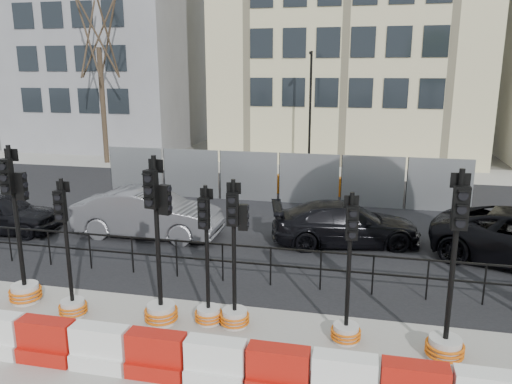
# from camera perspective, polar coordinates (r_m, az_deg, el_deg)

# --- Properties ---
(ground) EXTENTS (120.00, 120.00, 0.00)m
(ground) POSITION_cam_1_polar(r_m,az_deg,el_deg) (11.55, -5.50, -12.52)
(ground) COLOR #51514C
(ground) RESTS_ON ground
(sidewalk_near) EXTENTS (40.00, 6.00, 0.02)m
(sidewalk_near) POSITION_cam_1_polar(r_m,az_deg,el_deg) (9.13, -11.69, -20.46)
(sidewalk_near) COLOR gray
(sidewalk_near) RESTS_ON ground
(road) EXTENTS (40.00, 14.00, 0.03)m
(road) POSITION_cam_1_polar(r_m,az_deg,el_deg) (17.88, 1.42, -2.78)
(road) COLOR black
(road) RESTS_ON ground
(sidewalk_far) EXTENTS (40.00, 4.00, 0.02)m
(sidewalk_far) POSITION_cam_1_polar(r_m,az_deg,el_deg) (26.53, 5.20, 2.63)
(sidewalk_far) COLOR gray
(sidewalk_far) RESTS_ON ground
(building_grey) EXTENTS (11.00, 9.06, 14.00)m
(building_grey) POSITION_cam_1_polar(r_m,az_deg,el_deg) (36.26, -16.63, 16.21)
(building_grey) COLOR gray
(building_grey) RESTS_ON ground
(building_cream) EXTENTS (15.00, 10.06, 18.00)m
(building_cream) POSITION_cam_1_polar(r_m,az_deg,el_deg) (32.07, 10.85, 20.50)
(building_cream) COLOR beige
(building_cream) RESTS_ON ground
(kerb_railing) EXTENTS (18.00, 0.04, 1.00)m
(kerb_railing) POSITION_cam_1_polar(r_m,az_deg,el_deg) (12.32, -3.84, -7.27)
(kerb_railing) COLOR black
(kerb_railing) RESTS_ON ground
(heras_fencing) EXTENTS (14.33, 1.72, 2.00)m
(heras_fencing) POSITION_cam_1_polar(r_m,az_deg,el_deg) (20.37, 4.56, 1.10)
(heras_fencing) COLOR gray
(heras_fencing) RESTS_ON ground
(lamp_post_far) EXTENTS (0.12, 0.56, 6.00)m
(lamp_post_far) POSITION_cam_1_polar(r_m,az_deg,el_deg) (25.03, 6.20, 9.37)
(lamp_post_far) COLOR black
(lamp_post_far) RESTS_ON ground
(tree_bare_far) EXTENTS (2.00, 2.00, 9.00)m
(tree_bare_far) POSITION_cam_1_polar(r_m,az_deg,el_deg) (29.12, -17.58, 16.20)
(tree_bare_far) COLOR #473828
(tree_bare_far) RESTS_ON ground
(barrier_row) EXTENTS (13.60, 0.50, 0.80)m
(barrier_row) POSITION_cam_1_polar(r_m,az_deg,el_deg) (9.09, -11.27, -17.94)
(barrier_row) COLOR #B61A0E
(barrier_row) RESTS_ON ground
(traffic_signal_b) EXTENTS (0.71, 0.71, 3.58)m
(traffic_signal_b) POSITION_cam_1_polar(r_m,az_deg,el_deg) (12.32, -25.15, -7.79)
(traffic_signal_b) COLOR beige
(traffic_signal_b) RESTS_ON ground
(traffic_signal_c) EXTENTS (0.59, 0.59, 3.01)m
(traffic_signal_c) POSITION_cam_1_polar(r_m,az_deg,el_deg) (11.36, -20.39, -10.39)
(traffic_signal_c) COLOR beige
(traffic_signal_c) RESTS_ON ground
(traffic_signal_d) EXTENTS (0.69, 0.69, 3.52)m
(traffic_signal_d) POSITION_cam_1_polar(r_m,az_deg,el_deg) (10.47, -10.92, -10.52)
(traffic_signal_d) COLOR beige
(traffic_signal_d) RESTS_ON ground
(traffic_signal_e) EXTENTS (0.58, 0.58, 2.93)m
(traffic_signal_e) POSITION_cam_1_polar(r_m,az_deg,el_deg) (10.45, -5.53, -11.80)
(traffic_signal_e) COLOR beige
(traffic_signal_e) RESTS_ON ground
(traffic_signal_f) EXTENTS (0.61, 0.61, 3.08)m
(traffic_signal_f) POSITION_cam_1_polar(r_m,az_deg,el_deg) (10.23, -2.43, -11.52)
(traffic_signal_f) COLOR beige
(traffic_signal_f) RESTS_ON ground
(traffic_signal_g) EXTENTS (0.59, 0.59, 2.97)m
(traffic_signal_g) POSITION_cam_1_polar(r_m,az_deg,el_deg) (9.90, 10.34, -13.45)
(traffic_signal_g) COLOR beige
(traffic_signal_g) RESTS_ON ground
(traffic_signal_h) EXTENTS (0.69, 0.69, 3.52)m
(traffic_signal_h) POSITION_cam_1_polar(r_m,az_deg,el_deg) (9.77, 21.02, -13.81)
(traffic_signal_h) COLOR beige
(traffic_signal_h) RESTS_ON ground
(car_b) EXTENTS (1.61, 4.57, 1.50)m
(car_b) POSITION_cam_1_polar(r_m,az_deg,el_deg) (15.94, -12.17, -2.40)
(car_b) COLOR #54545A
(car_b) RESTS_ON ground
(car_c) EXTENTS (3.73, 5.20, 1.28)m
(car_c) POSITION_cam_1_polar(r_m,az_deg,el_deg) (15.16, 10.20, -3.59)
(car_c) COLOR black
(car_c) RESTS_ON ground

